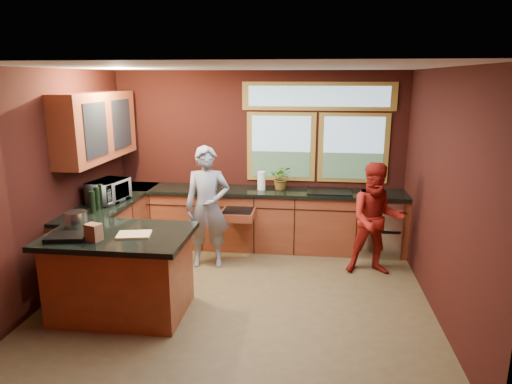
% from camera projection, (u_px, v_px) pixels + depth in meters
% --- Properties ---
extents(floor, '(4.50, 4.50, 0.00)m').
position_uv_depth(floor, '(240.00, 296.00, 5.56)').
color(floor, brown).
rests_on(floor, ground).
extents(room_shell, '(4.52, 4.02, 2.71)m').
position_uv_depth(room_shell, '(194.00, 145.00, 5.50)').
color(room_shell, black).
rests_on(room_shell, ground).
extents(back_counter, '(4.50, 0.64, 0.93)m').
position_uv_depth(back_counter, '(269.00, 219.00, 7.05)').
color(back_counter, maroon).
rests_on(back_counter, floor).
extents(left_counter, '(0.64, 2.30, 0.93)m').
position_uv_depth(left_counter, '(113.00, 231.00, 6.49)').
color(left_counter, maroon).
rests_on(left_counter, floor).
extents(island, '(1.55, 1.05, 0.95)m').
position_uv_depth(island, '(121.00, 273.00, 5.07)').
color(island, maroon).
rests_on(island, floor).
extents(person_grey, '(0.67, 0.50, 1.70)m').
position_uv_depth(person_grey, '(207.00, 207.00, 6.30)').
color(person_grey, slate).
rests_on(person_grey, floor).
extents(person_red, '(0.77, 0.61, 1.52)m').
position_uv_depth(person_red, '(376.00, 219.00, 6.05)').
color(person_red, maroon).
rests_on(person_red, floor).
extents(microwave, '(0.47, 0.61, 0.30)m').
position_uv_depth(microwave, '(109.00, 191.00, 6.23)').
color(microwave, '#999999').
rests_on(microwave, left_counter).
extents(potted_plant, '(0.33, 0.28, 0.37)m').
position_uv_depth(potted_plant, '(282.00, 178.00, 6.93)').
color(potted_plant, '#999999').
rests_on(potted_plant, back_counter).
extents(paper_towel, '(0.12, 0.12, 0.28)m').
position_uv_depth(paper_towel, '(261.00, 181.00, 6.92)').
color(paper_towel, white).
rests_on(paper_towel, back_counter).
extents(cutting_board, '(0.39, 0.32, 0.02)m').
position_uv_depth(cutting_board, '(134.00, 235.00, 4.88)').
color(cutting_board, tan).
rests_on(cutting_board, island).
extents(stock_pot, '(0.24, 0.24, 0.18)m').
position_uv_depth(stock_pot, '(76.00, 219.00, 5.14)').
color(stock_pot, silver).
rests_on(stock_pot, island).
extents(paper_bag, '(0.18, 0.16, 0.18)m').
position_uv_depth(paper_bag, '(94.00, 232.00, 4.71)').
color(paper_bag, brown).
rests_on(paper_bag, island).
extents(black_tray, '(0.45, 0.35, 0.05)m').
position_uv_depth(black_tray, '(67.00, 237.00, 4.76)').
color(black_tray, black).
rests_on(black_tray, island).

